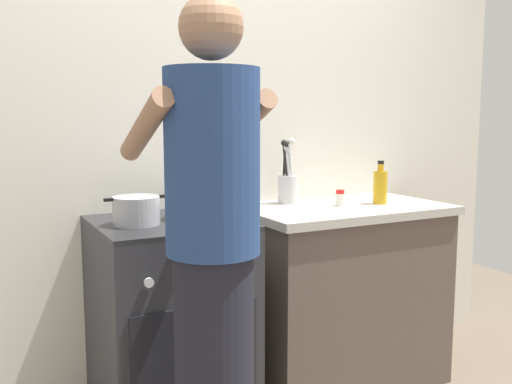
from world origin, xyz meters
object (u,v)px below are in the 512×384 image
stove_range (170,324)px  pot (136,211)px  oil_bottle (380,186)px  mixing_bowl (200,208)px  spice_bottle (340,198)px  utensil_crock (288,183)px  person (213,265)px

stove_range → pot: pot is taller
stove_range → oil_bottle: oil_bottle is taller
mixing_bowl → spice_bottle: size_ratio=3.53×
mixing_bowl → utensil_crock: bearing=20.4°
mixing_bowl → oil_bottle: bearing=-1.2°
oil_bottle → person: size_ratio=0.13×
spice_bottle → pot: bearing=-178.8°
stove_range → person: person is taller
pot → utensil_crock: 0.86m
mixing_bowl → spice_bottle: 0.73m
spice_bottle → mixing_bowl: bearing=-179.2°
mixing_bowl → oil_bottle: size_ratio=1.29×
stove_range → spice_bottle: 1.00m
pot → person: person is taller
spice_bottle → utensil_crock: bearing=132.7°
stove_range → utensil_crock: 0.91m
stove_range → oil_bottle: (1.09, -0.04, 0.54)m
utensil_crock → oil_bottle: utensil_crock is taller
person → pot: bearing=98.2°
pot → person: size_ratio=0.15×
utensil_crock → spice_bottle: (0.18, -0.20, -0.06)m
utensil_crock → person: 1.10m
utensil_crock → oil_bottle: (0.40, -0.23, -0.02)m
pot → spice_bottle: (1.01, 0.02, -0.02)m
utensil_crock → person: bearing=-133.2°
pot → mixing_bowl: pot is taller
utensil_crock → pot: bearing=-165.4°
utensil_crock → person: person is taller
utensil_crock → spice_bottle: 0.27m
utensil_crock → person: size_ratio=0.19×
mixing_bowl → spice_bottle: (0.73, 0.01, -0.01)m
stove_range → pot: 0.53m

